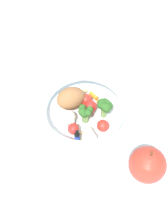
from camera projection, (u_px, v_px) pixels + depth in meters
The scene contains 3 objects.
ground_plane at pixel (85, 115), 0.70m from camera, with size 2.40×2.40×0.00m, color silver.
food_container at pixel (81, 111), 0.68m from camera, with size 0.21×0.21×0.07m.
loose_apple at pixel (147, 164), 0.57m from camera, with size 0.08×0.08×0.09m.
Camera 1 is at (0.38, 0.17, 0.56)m, focal length 42.83 mm.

